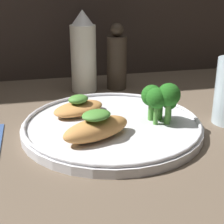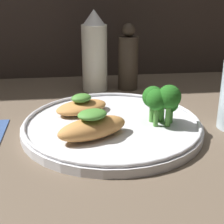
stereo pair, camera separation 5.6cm
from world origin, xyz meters
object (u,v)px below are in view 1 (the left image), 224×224
broccoli_bunch (161,98)px  sauce_bottle (83,53)px  pepper_grinder (117,60)px  plate (112,125)px

broccoli_bunch → sauce_bottle: size_ratio=0.39×
sauce_bottle → pepper_grinder: (7.51, 0.00, -1.84)cm
sauce_bottle → pepper_grinder: sauce_bottle is taller
plate → broccoli_bunch: size_ratio=4.29×
broccoli_bunch → sauce_bottle: bearing=110.5°
plate → sauce_bottle: size_ratio=1.68×
plate → broccoli_bunch: broccoli_bunch is taller
plate → broccoli_bunch: 9.22cm
pepper_grinder → plate: bearing=-105.6°
plate → pepper_grinder: bearing=74.4°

